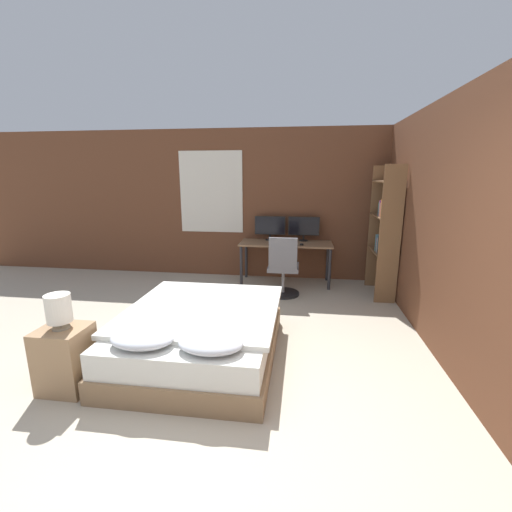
{
  "coord_description": "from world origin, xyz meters",
  "views": [
    {
      "loc": [
        0.5,
        -1.94,
        1.89
      ],
      "look_at": [
        -0.16,
        2.81,
        0.75
      ],
      "focal_mm": 24.0,
      "sensor_mm": 36.0,
      "label": 1
    }
  ],
  "objects": [
    {
      "name": "wall_back",
      "position": [
        -0.02,
        4.33,
        1.35
      ],
      "size": [
        12.0,
        0.08,
        2.7
      ],
      "color": "brown",
      "rests_on": "ground_plane"
    },
    {
      "name": "office_chair",
      "position": [
        0.22,
        3.27,
        0.4
      ],
      "size": [
        0.52,
        0.52,
        0.97
      ],
      "color": "black",
      "rests_on": "ground_plane"
    },
    {
      "name": "ground_plane",
      "position": [
        0.0,
        0.0,
        0.0
      ],
      "size": [
        20.0,
        20.0,
        0.0
      ],
      "primitive_type": "plane",
      "color": "#B2A893"
    },
    {
      "name": "computer_mouse",
      "position": [
        0.49,
        3.74,
        0.75
      ],
      "size": [
        0.07,
        0.05,
        0.04
      ],
      "color": "black",
      "rests_on": "desk"
    },
    {
      "name": "bedside_lamp",
      "position": [
        -1.56,
        0.55,
        0.77
      ],
      "size": [
        0.21,
        0.21,
        0.31
      ],
      "color": "gray",
      "rests_on": "nightstand"
    },
    {
      "name": "wall_side_right",
      "position": [
        1.97,
        1.5,
        1.35
      ],
      "size": [
        0.06,
        12.0,
        2.7
      ],
      "color": "brown",
      "rests_on": "ground_plane"
    },
    {
      "name": "nightstand",
      "position": [
        -1.56,
        0.55,
        0.29
      ],
      "size": [
        0.41,
        0.38,
        0.58
      ],
      "color": "#997551",
      "rests_on": "ground_plane"
    },
    {
      "name": "keyboard",
      "position": [
        0.22,
        3.74,
        0.75
      ],
      "size": [
        0.37,
        0.13,
        0.02
      ],
      "color": "black",
      "rests_on": "desk"
    },
    {
      "name": "monitor_left",
      "position": [
        -0.09,
        4.16,
        0.99
      ],
      "size": [
        0.55,
        0.16,
        0.43
      ],
      "color": "black",
      "rests_on": "desk"
    },
    {
      "name": "bookshelf",
      "position": [
        1.76,
        3.49,
        1.11
      ],
      "size": [
        0.31,
        0.85,
        2.04
      ],
      "color": "brown",
      "rests_on": "ground_plane"
    },
    {
      "name": "desk",
      "position": [
        0.22,
        3.95,
        0.65
      ],
      "size": [
        1.6,
        0.63,
        0.74
      ],
      "color": "#846042",
      "rests_on": "ground_plane"
    },
    {
      "name": "bed",
      "position": [
        -0.53,
        1.26,
        0.26
      ],
      "size": [
        1.58,
        1.9,
        0.59
      ],
      "color": "#846647",
      "rests_on": "ground_plane"
    },
    {
      "name": "monitor_right",
      "position": [
        0.52,
        4.16,
        0.99
      ],
      "size": [
        0.55,
        0.16,
        0.43
      ],
      "color": "black",
      "rests_on": "desk"
    }
  ]
}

